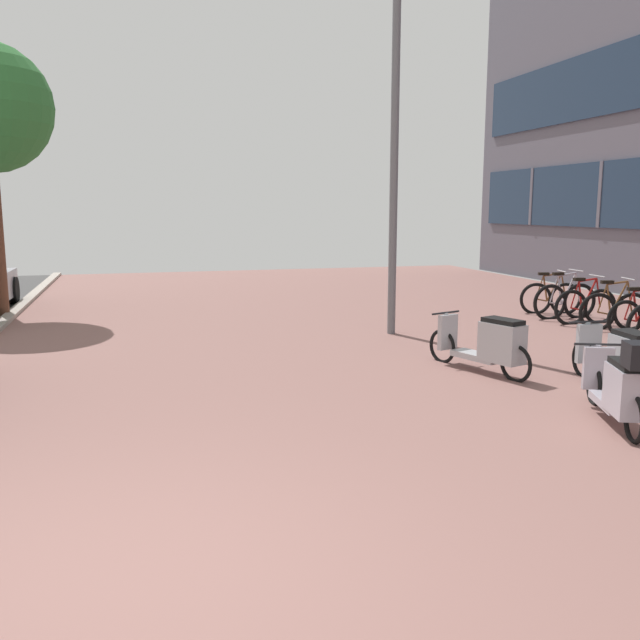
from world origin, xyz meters
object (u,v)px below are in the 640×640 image
at_px(scooter_extra, 621,359).
at_px(lamp_post, 395,127).
at_px(bicycle_rack_08, 585,306).
at_px(bicycle_rack_09, 565,301).
at_px(bicycle_rack_07, 615,311).
at_px(scooter_far, 489,344).
at_px(scooter_near, 622,386).
at_px(bicycle_rack_10, 551,298).

xyz_separation_m(scooter_extra, lamp_post, (-1.21, 4.34, 3.14)).
distance_m(bicycle_rack_08, bicycle_rack_09, 0.65).
relative_size(bicycle_rack_07, lamp_post, 0.21).
bearing_deg(scooter_extra, lamp_post, 105.55).
distance_m(bicycle_rack_09, scooter_far, 5.30).
relative_size(bicycle_rack_09, scooter_near, 0.86).
relative_size(scooter_near, scooter_extra, 0.94).
distance_m(bicycle_rack_10, lamp_post, 5.35).
distance_m(scooter_near, scooter_extra, 1.45).
bearing_deg(scooter_far, bicycle_rack_07, 31.21).
bearing_deg(scooter_near, scooter_far, 93.13).
bearing_deg(scooter_far, scooter_extra, -50.05).
bearing_deg(scooter_near, bicycle_rack_07, 51.33).
relative_size(bicycle_rack_07, bicycle_rack_09, 0.94).
xyz_separation_m(scooter_near, scooter_extra, (0.91, 1.12, -0.03)).
distance_m(bicycle_rack_07, bicycle_rack_08, 0.67).
distance_m(bicycle_rack_09, scooter_near, 7.09).
height_order(bicycle_rack_08, bicycle_rack_09, bicycle_rack_09).
bearing_deg(bicycle_rack_10, scooter_near, -119.54).
bearing_deg(bicycle_rack_08, scooter_far, -141.40).
height_order(bicycle_rack_10, lamp_post, lamp_post).
xyz_separation_m(bicycle_rack_07, scooter_far, (-3.93, -2.38, 0.07)).
bearing_deg(scooter_far, scooter_near, -86.87).
distance_m(bicycle_rack_07, bicycle_rack_09, 1.31).
bearing_deg(lamp_post, scooter_near, -86.94).
relative_size(scooter_near, scooter_far, 0.94).
bearing_deg(bicycle_rack_10, bicycle_rack_07, -90.03).
relative_size(scooter_extra, lamp_post, 0.27).
height_order(bicycle_rack_08, lamp_post, lamp_post).
bearing_deg(scooter_far, bicycle_rack_09, 44.08).
height_order(scooter_extra, lamp_post, lamp_post).
bearing_deg(lamp_post, scooter_far, -86.98).
distance_m(bicycle_rack_07, scooter_near, 6.08).
relative_size(bicycle_rack_07, scooter_extra, 0.77).
height_order(bicycle_rack_07, bicycle_rack_09, bicycle_rack_09).
height_order(bicycle_rack_10, scooter_far, bicycle_rack_10).
relative_size(bicycle_rack_10, lamp_post, 0.20).
bearing_deg(scooter_far, bicycle_rack_08, 38.60).
xyz_separation_m(bicycle_rack_07, bicycle_rack_10, (0.00, 1.96, -0.01)).
bearing_deg(bicycle_rack_08, bicycle_rack_10, 84.29).
xyz_separation_m(bicycle_rack_08, lamp_post, (-3.96, 0.06, 3.21)).
relative_size(bicycle_rack_09, scooter_extra, 0.81).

